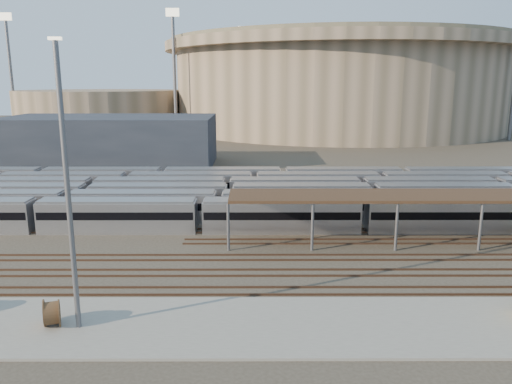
{
  "coord_description": "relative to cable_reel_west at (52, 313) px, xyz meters",
  "views": [
    {
      "loc": [
        -5.28,
        -47.42,
        16.99
      ],
      "look_at": [
        -5.15,
        12.0,
        3.78
      ],
      "focal_mm": 35.0,
      "sensor_mm": 36.0,
      "label": 1
    }
  ],
  "objects": [
    {
      "name": "ground",
      "position": [
        19.51,
        15.2,
        -1.16
      ],
      "size": [
        420.0,
        420.0,
        0.0
      ],
      "primitive_type": "plane",
      "color": "#383026",
      "rests_on": "ground"
    },
    {
      "name": "apron",
      "position": [
        14.51,
        0.2,
        -1.06
      ],
      "size": [
        50.0,
        9.0,
        0.2
      ],
      "primitive_type": "cube",
      "color": "gray",
      "rests_on": "ground"
    },
    {
      "name": "subway_trains",
      "position": [
        21.35,
        33.7,
        0.64
      ],
      "size": [
        130.23,
        23.9,
        3.6
      ],
      "color": "silver",
      "rests_on": "ground"
    },
    {
      "name": "inspection_shed",
      "position": [
        41.51,
        19.2,
        3.82
      ],
      "size": [
        60.3,
        6.0,
        5.3
      ],
      "color": "#5D5E63",
      "rests_on": "ground"
    },
    {
      "name": "empty_tracks",
      "position": [
        19.51,
        10.2,
        -1.07
      ],
      "size": [
        170.0,
        9.62,
        0.18
      ],
      "color": "#4C3323",
      "rests_on": "ground"
    },
    {
      "name": "stadium",
      "position": [
        44.51,
        155.2,
        15.31
      ],
      "size": [
        124.0,
        124.0,
        32.5
      ],
      "color": "gray",
      "rests_on": "ground"
    },
    {
      "name": "secondary_arena",
      "position": [
        -40.49,
        145.2,
        5.84
      ],
      "size": [
        56.0,
        56.0,
        14.0
      ],
      "primitive_type": "cylinder",
      "color": "gray",
      "rests_on": "ground"
    },
    {
      "name": "service_building",
      "position": [
        -15.49,
        70.2,
        3.84
      ],
      "size": [
        42.0,
        20.0,
        10.0
      ],
      "primitive_type": "cube",
      "color": "#1E232D",
      "rests_on": "ground"
    },
    {
      "name": "floodlight_0",
      "position": [
        -10.49,
        125.2,
        19.49
      ],
      "size": [
        4.0,
        1.0,
        38.4
      ],
      "color": "#5D5E63",
      "rests_on": "ground"
    },
    {
      "name": "floodlight_1",
      "position": [
        -65.49,
        135.2,
        19.49
      ],
      "size": [
        4.0,
        1.0,
        38.4
      ],
      "color": "#5D5E63",
      "rests_on": "ground"
    },
    {
      "name": "floodlight_3",
      "position": [
        9.51,
        175.2,
        19.49
      ],
      "size": [
        4.0,
        1.0,
        38.4
      ],
      "color": "#5D5E63",
      "rests_on": "ground"
    },
    {
      "name": "cable_reel_west",
      "position": [
        0.0,
        0.0,
        0.0
      ],
      "size": [
        1.66,
        2.17,
        1.92
      ],
      "primitive_type": "cylinder",
      "rotation": [
        0.0,
        1.57,
        0.35
      ],
      "color": "brown",
      "rests_on": "apron"
    },
    {
      "name": "yard_light_pole",
      "position": [
        1.89,
        -0.15,
        8.86
      ],
      "size": [
        0.81,
        0.36,
        19.47
      ],
      "color": "#5D5E63",
      "rests_on": "apron"
    }
  ]
}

